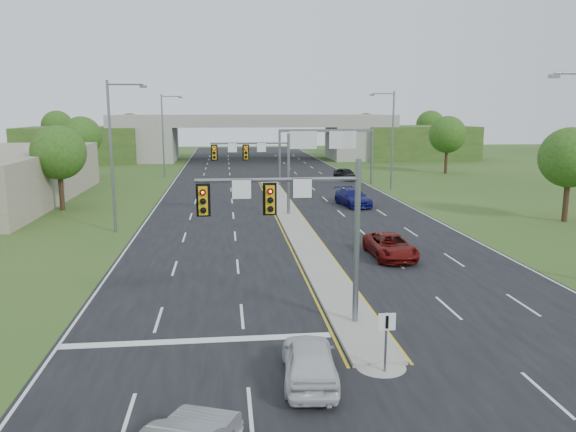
# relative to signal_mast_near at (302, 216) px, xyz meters

# --- Properties ---
(ground) EXTENTS (240.00, 240.00, 0.00)m
(ground) POSITION_rel_signal_mast_near_xyz_m (2.26, 0.07, -4.73)
(ground) COLOR #2E4E1B
(ground) RESTS_ON ground
(road) EXTENTS (24.00, 160.00, 0.02)m
(road) POSITION_rel_signal_mast_near_xyz_m (2.26, 35.07, -4.72)
(road) COLOR black
(road) RESTS_ON ground
(median) EXTENTS (2.00, 54.00, 0.16)m
(median) POSITION_rel_signal_mast_near_xyz_m (2.26, 23.07, -4.63)
(median) COLOR gray
(median) RESTS_ON road
(median_nose) EXTENTS (2.00, 2.00, 0.16)m
(median_nose) POSITION_rel_signal_mast_near_xyz_m (2.26, -3.93, -4.63)
(median_nose) COLOR gray
(median_nose) RESTS_ON road
(lane_markings) EXTENTS (23.72, 160.00, 0.01)m
(lane_markings) POSITION_rel_signal_mast_near_xyz_m (1.66, 28.99, -4.70)
(lane_markings) COLOR gold
(lane_markings) RESTS_ON road
(signal_mast_near) EXTENTS (6.62, 0.60, 7.00)m
(signal_mast_near) POSITION_rel_signal_mast_near_xyz_m (0.00, 0.00, 0.00)
(signal_mast_near) COLOR slate
(signal_mast_near) RESTS_ON ground
(signal_mast_far) EXTENTS (6.62, 0.60, 7.00)m
(signal_mast_far) POSITION_rel_signal_mast_near_xyz_m (0.00, 25.00, 0.00)
(signal_mast_far) COLOR slate
(signal_mast_far) RESTS_ON ground
(keep_right_sign) EXTENTS (0.60, 0.13, 2.20)m
(keep_right_sign) POSITION_rel_signal_mast_near_xyz_m (2.26, -4.45, -3.21)
(keep_right_sign) COLOR slate
(keep_right_sign) RESTS_ON ground
(sign_gantry) EXTENTS (11.58, 0.44, 6.67)m
(sign_gantry) POSITION_rel_signal_mast_near_xyz_m (8.95, 44.99, 0.51)
(sign_gantry) COLOR slate
(sign_gantry) RESTS_ON ground
(overpass) EXTENTS (80.00, 14.00, 8.10)m
(overpass) POSITION_rel_signal_mast_near_xyz_m (2.26, 80.07, -1.17)
(overpass) COLOR gray
(overpass) RESTS_ON ground
(lightpole_l_mid) EXTENTS (2.85, 0.25, 11.00)m
(lightpole_l_mid) POSITION_rel_signal_mast_near_xyz_m (-11.03, 20.07, 1.38)
(lightpole_l_mid) COLOR slate
(lightpole_l_mid) RESTS_ON ground
(lightpole_l_far) EXTENTS (2.85, 0.25, 11.00)m
(lightpole_l_far) POSITION_rel_signal_mast_near_xyz_m (-11.03, 55.07, 1.38)
(lightpole_l_far) COLOR slate
(lightpole_l_far) RESTS_ON ground
(lightpole_r_far) EXTENTS (2.85, 0.25, 11.00)m
(lightpole_r_far) POSITION_rel_signal_mast_near_xyz_m (15.56, 40.07, 1.38)
(lightpole_r_far) COLOR slate
(lightpole_r_far) RESTS_ON ground
(tree_l_near) EXTENTS (4.80, 4.80, 7.60)m
(tree_l_near) POSITION_rel_signal_mast_near_xyz_m (-17.74, 30.07, 0.45)
(tree_l_near) COLOR #382316
(tree_l_near) RESTS_ON ground
(tree_l_mid) EXTENTS (5.20, 5.20, 8.12)m
(tree_l_mid) POSITION_rel_signal_mast_near_xyz_m (-21.74, 55.07, 0.78)
(tree_l_mid) COLOR #382316
(tree_l_mid) RESTS_ON ground
(tree_r_near) EXTENTS (4.80, 4.80, 7.60)m
(tree_r_near) POSITION_rel_signal_mast_near_xyz_m (24.26, 20.07, 0.45)
(tree_r_near) COLOR #382316
(tree_r_near) RESTS_ON ground
(tree_r_mid) EXTENTS (5.20, 5.20, 8.12)m
(tree_r_mid) POSITION_rel_signal_mast_near_xyz_m (28.26, 55.07, 0.78)
(tree_r_mid) COLOR #382316
(tree_r_mid) RESTS_ON ground
(tree_back_a) EXTENTS (6.00, 6.00, 8.85)m
(tree_back_a) POSITION_rel_signal_mast_near_xyz_m (-35.74, 94.07, 1.11)
(tree_back_a) COLOR #382316
(tree_back_a) RESTS_ON ground
(tree_back_b) EXTENTS (5.60, 5.60, 8.32)m
(tree_back_b) POSITION_rel_signal_mast_near_xyz_m (-21.74, 94.07, 0.78)
(tree_back_b) COLOR #382316
(tree_back_b) RESTS_ON ground
(tree_back_c) EXTENTS (5.60, 5.60, 8.32)m
(tree_back_c) POSITION_rel_signal_mast_near_xyz_m (26.26, 94.07, 0.78)
(tree_back_c) COLOR #382316
(tree_back_c) RESTS_ON ground
(tree_back_d) EXTENTS (6.00, 6.00, 8.85)m
(tree_back_d) POSITION_rel_signal_mast_near_xyz_m (40.26, 94.07, 1.11)
(tree_back_d) COLOR #382316
(tree_back_d) RESTS_ON ground
(car_white) EXTENTS (2.08, 4.46, 1.48)m
(car_white) POSITION_rel_signal_mast_near_xyz_m (-0.39, -4.68, -3.97)
(car_white) COLOR silver
(car_white) RESTS_ON road
(car_far_a) EXTENTS (2.43, 5.18, 1.43)m
(car_far_a) POSITION_rel_signal_mast_near_xyz_m (6.91, 10.58, -3.99)
(car_far_a) COLOR #5C0B09
(car_far_a) RESTS_ON road
(car_far_b) EXTENTS (3.07, 5.69, 1.57)m
(car_far_b) POSITION_rel_signal_mast_near_xyz_m (8.86, 29.32, -3.92)
(car_far_b) COLOR #0E0F57
(car_far_b) RESTS_ON road
(car_far_c) EXTENTS (2.90, 4.76, 1.51)m
(car_far_c) POSITION_rel_signal_mast_near_xyz_m (12.48, 49.26, -3.95)
(car_far_c) COLOR black
(car_far_c) RESTS_ON road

